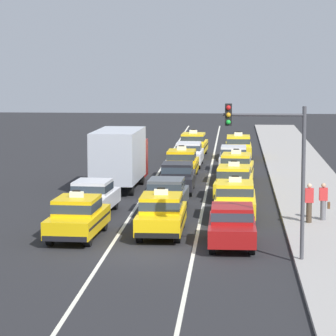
# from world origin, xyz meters

# --- Properties ---
(ground_plane) EXTENTS (160.00, 160.00, 0.00)m
(ground_plane) POSITION_xyz_m (0.00, 0.00, 0.00)
(ground_plane) COLOR #232326
(lane_stripe_left_center) EXTENTS (0.14, 80.00, 0.01)m
(lane_stripe_left_center) POSITION_xyz_m (-1.60, 20.00, 0.00)
(lane_stripe_left_center) COLOR silver
(lane_stripe_left_center) RESTS_ON ground
(lane_stripe_center_right) EXTENTS (0.14, 80.00, 0.01)m
(lane_stripe_center_right) POSITION_xyz_m (1.60, 20.00, 0.00)
(lane_stripe_center_right) COLOR silver
(lane_stripe_center_right) RESTS_ON ground
(sidewalk_curb) EXTENTS (4.00, 90.00, 0.15)m
(sidewalk_curb) POSITION_xyz_m (7.20, 15.00, 0.07)
(sidewalk_curb) COLOR #9E9993
(sidewalk_curb) RESTS_ON ground
(taxi_left_nearest) EXTENTS (2.02, 4.64, 1.96)m
(taxi_left_nearest) POSITION_xyz_m (-3.13, 2.74, 0.88)
(taxi_left_nearest) COLOR black
(taxi_left_nearest) RESTS_ON ground
(sedan_left_second) EXTENTS (2.04, 4.41, 1.58)m
(sedan_left_second) POSITION_xyz_m (-3.35, 8.04, 0.85)
(sedan_left_second) COLOR black
(sedan_left_second) RESTS_ON ground
(box_truck_left_third) EXTENTS (2.47, 7.03, 3.27)m
(box_truck_left_third) POSITION_xyz_m (-3.11, 16.11, 1.78)
(box_truck_left_third) COLOR black
(box_truck_left_third) RESTS_ON ground
(taxi_center_nearest) EXTENTS (1.84, 4.57, 1.96)m
(taxi_center_nearest) POSITION_xyz_m (0.15, 3.61, 0.88)
(taxi_center_nearest) COLOR black
(taxi_center_nearest) RESTS_ON ground
(sedan_center_second) EXTENTS (1.89, 4.35, 1.58)m
(sedan_center_second) POSITION_xyz_m (-0.05, 8.86, 0.85)
(sedan_center_second) COLOR black
(sedan_center_second) RESTS_ON ground
(sedan_center_third) EXTENTS (1.77, 4.30, 1.58)m
(sedan_center_third) POSITION_xyz_m (0.07, 14.96, 0.85)
(sedan_center_third) COLOR black
(sedan_center_third) RESTS_ON ground
(taxi_center_fourth) EXTENTS (1.89, 4.59, 1.96)m
(taxi_center_fourth) POSITION_xyz_m (-0.03, 20.60, 0.88)
(taxi_center_fourth) COLOR black
(taxi_center_fourth) RESTS_ON ground
(sedan_center_fifth) EXTENTS (1.83, 4.33, 1.58)m
(sedan_center_fifth) POSITION_xyz_m (0.11, 26.18, 0.85)
(sedan_center_fifth) COLOR black
(sedan_center_fifth) RESTS_ON ground
(taxi_center_sixth) EXTENTS (1.99, 4.63, 1.96)m
(taxi_center_sixth) POSITION_xyz_m (0.14, 32.16, 0.88)
(taxi_center_sixth) COLOR black
(taxi_center_sixth) RESTS_ON ground
(sedan_right_nearest) EXTENTS (1.79, 4.31, 1.58)m
(sedan_right_nearest) POSITION_xyz_m (3.01, 1.71, 0.85)
(sedan_right_nearest) COLOR black
(sedan_right_nearest) RESTS_ON ground
(taxi_right_second) EXTENTS (1.85, 4.57, 1.96)m
(taxi_right_second) POSITION_xyz_m (3.12, 7.45, 0.88)
(taxi_right_second) COLOR black
(taxi_right_second) RESTS_ON ground
(taxi_right_third) EXTENTS (2.03, 4.64, 1.96)m
(taxi_right_third) POSITION_xyz_m (3.07, 13.13, 0.88)
(taxi_right_third) COLOR black
(taxi_right_third) RESTS_ON ground
(taxi_right_fourth) EXTENTS (2.08, 4.66, 1.96)m
(taxi_right_fourth) POSITION_xyz_m (3.20, 18.87, 0.88)
(taxi_right_fourth) COLOR black
(taxi_right_fourth) RESTS_ON ground
(sedan_right_fifth) EXTENTS (1.81, 4.32, 1.58)m
(sedan_right_fifth) POSITION_xyz_m (3.04, 24.07, 0.85)
(sedan_right_fifth) COLOR black
(sedan_right_fifth) RESTS_ON ground
(taxi_right_sixth) EXTENTS (1.83, 4.57, 1.96)m
(taxi_right_sixth) POSITION_xyz_m (3.37, 30.45, 0.88)
(taxi_right_sixth) COLOR black
(taxi_right_sixth) RESTS_ON ground
(pedestrian_near_crosswalk) EXTENTS (0.36, 0.24, 1.69)m
(pedestrian_near_crosswalk) POSITION_xyz_m (6.27, 5.99, 1.01)
(pedestrian_near_crosswalk) COLOR #473828
(pedestrian_near_crosswalk) RESTS_ON sidewalk_curb
(pedestrian_mid_block) EXTENTS (0.47, 0.24, 1.62)m
(pedestrian_mid_block) POSITION_xyz_m (6.94, 6.64, 0.96)
(pedestrian_mid_block) COLOR slate
(pedestrian_mid_block) RESTS_ON sidewalk_curb
(traffic_light_pole) EXTENTS (2.87, 0.33, 5.58)m
(traffic_light_pole) POSITION_xyz_m (4.49, -0.97, 3.82)
(traffic_light_pole) COLOR #47474C
(traffic_light_pole) RESTS_ON ground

